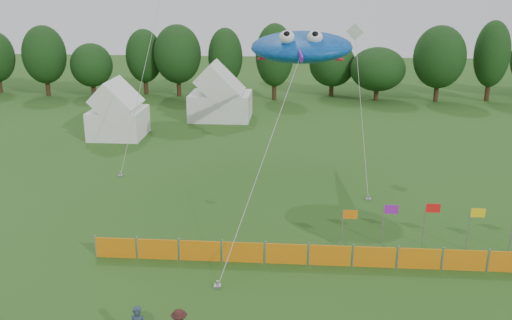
# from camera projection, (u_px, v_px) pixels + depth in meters

# --- Properties ---
(treeline) EXTENTS (104.57, 8.78, 8.36)m
(treeline) POSITION_uv_depth(u_px,v_px,m) (299.00, 60.00, 61.35)
(treeline) COLOR #382314
(treeline) RESTS_ON ground
(tent_left) EXTENTS (4.30, 4.30, 3.80)m
(tent_left) POSITION_uv_depth(u_px,v_px,m) (118.00, 114.00, 46.89)
(tent_left) COLOR white
(tent_left) RESTS_ON ground
(tent_right) EXTENTS (5.67, 4.53, 4.00)m
(tent_right) POSITION_uv_depth(u_px,v_px,m) (220.00, 97.00, 52.90)
(tent_right) COLOR white
(tent_right) RESTS_ON ground
(barrier_fence) EXTENTS (21.90, 0.06, 1.00)m
(barrier_fence) POSITION_uv_depth(u_px,v_px,m) (330.00, 255.00, 25.98)
(barrier_fence) COLOR orange
(barrier_fence) RESTS_ON ground
(flag_row) EXTENTS (10.73, 0.57, 2.18)m
(flag_row) POSITION_uv_depth(u_px,v_px,m) (450.00, 221.00, 27.42)
(flag_row) COLOR gray
(flag_row) RESTS_ON ground
(stingray_kite) EXTENTS (8.12, 22.87, 9.76)m
(stingray_kite) POSITION_uv_depth(u_px,v_px,m) (301.00, 46.00, 35.18)
(stingray_kite) COLOR blue
(stingray_kite) RESTS_ON ground
(small_kite_white) EXTENTS (1.24, 9.55, 9.63)m
(small_kite_white) POSITION_uv_depth(u_px,v_px,m) (358.00, 73.00, 38.23)
(small_kite_white) COLOR white
(small_kite_white) RESTS_ON ground
(small_kite_dark) EXTENTS (2.98, 7.80, 15.10)m
(small_kite_dark) POSITION_uv_depth(u_px,v_px,m) (149.00, 49.00, 39.24)
(small_kite_dark) COLOR black
(small_kite_dark) RESTS_ON ground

